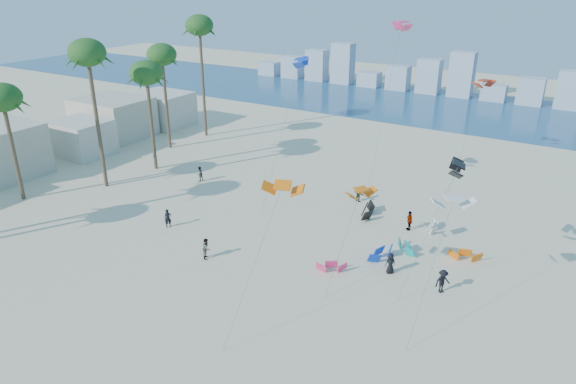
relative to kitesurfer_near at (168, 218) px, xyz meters
The scene contains 10 objects.
ground 14.33m from the kitesurfer_near, 57.32° to the right, with size 220.00×220.00×0.00m, color beige.
ocean 60.46m from the kitesurfer_near, 82.66° to the left, with size 220.00×220.00×0.00m, color navy.
kitesurfer_near is the anchor object (origin of this frame).
kitesurfer_mid 7.21m from the kitesurfer_near, 20.84° to the right, with size 0.87×0.68×1.79m, color gray.
kitesurfers_far 18.91m from the kitesurfer_near, 25.52° to the left, with size 40.00×13.36×1.90m.
grounded_kites 20.60m from the kitesurfer_near, 23.16° to the left, with size 13.01×13.69×1.07m.
flying_kites 24.23m from the kitesurfer_near, 23.48° to the left, with size 31.64×35.21×17.99m.
palm_row 19.19m from the kitesurfer_near, 164.36° to the left, with size 9.19×44.80×16.88m.
beachfront_buildings 27.47m from the kitesurfer_near, 161.32° to the left, with size 11.50×43.00×6.00m.
distant_skyline 70.30m from the kitesurfer_near, 84.66° to the left, with size 85.00×3.00×8.40m.
Camera 1 is at (24.45, -19.43, 22.15)m, focal length 32.37 mm.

